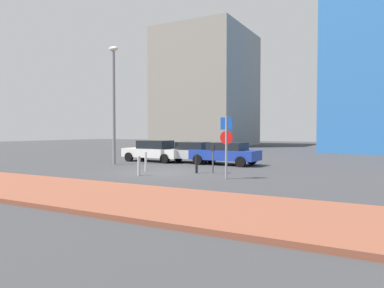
% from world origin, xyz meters
% --- Properties ---
extents(ground_plane, '(120.00, 120.00, 0.00)m').
position_xyz_m(ground_plane, '(0.00, 0.00, 0.00)').
color(ground_plane, '#38383A').
extents(sidewalk_brick, '(40.00, 4.22, 0.14)m').
position_xyz_m(sidewalk_brick, '(0.00, -6.74, 0.07)').
color(sidewalk_brick, brown).
rests_on(sidewalk_brick, ground).
extents(parked_car_white, '(4.56, 2.01, 1.49)m').
position_xyz_m(parked_car_white, '(-4.07, 5.23, 0.77)').
color(parked_car_white, white).
rests_on(parked_car_white, ground).
extents(parked_car_silver, '(4.05, 2.23, 1.41)m').
position_xyz_m(parked_car_silver, '(-1.42, 5.69, 0.74)').
color(parked_car_silver, '#B7BABF').
rests_on(parked_car_silver, ground).
extents(parked_car_blue, '(4.38, 2.17, 1.42)m').
position_xyz_m(parked_car_blue, '(1.28, 5.43, 0.76)').
color(parked_car_blue, '#1E389E').
rests_on(parked_car_blue, ground).
extents(parking_sign_post, '(0.60, 0.10, 2.78)m').
position_xyz_m(parking_sign_post, '(3.95, -0.70, 1.75)').
color(parking_sign_post, gray).
rests_on(parking_sign_post, ground).
extents(parking_meter, '(0.18, 0.14, 1.44)m').
position_xyz_m(parking_meter, '(2.53, 0.91, 0.93)').
color(parking_meter, '#4C4C51').
rests_on(parking_meter, ground).
extents(street_lamp, '(0.70, 0.36, 7.54)m').
position_xyz_m(street_lamp, '(-5.12, 2.27, 4.40)').
color(street_lamp, gray).
rests_on(street_lamp, ground).
extents(traffic_bollard_near, '(0.14, 0.14, 0.94)m').
position_xyz_m(traffic_bollard_near, '(-0.22, -1.59, 0.47)').
color(traffic_bollard_near, '#B7B7BC').
rests_on(traffic_bollard_near, ground).
extents(traffic_bollard_mid, '(0.13, 0.13, 0.97)m').
position_xyz_m(traffic_bollard_mid, '(1.76, 0.59, 0.48)').
color(traffic_bollard_mid, black).
rests_on(traffic_bollard_mid, ground).
extents(traffic_bollard_far, '(0.12, 0.12, 1.03)m').
position_xyz_m(traffic_bollard_far, '(-1.02, 0.06, 0.52)').
color(traffic_bollard_far, '#B7B7BC').
rests_on(traffic_bollard_far, ground).
extents(building_under_construction, '(12.29, 13.97, 17.17)m').
position_xyz_m(building_under_construction, '(-13.82, 33.58, 8.58)').
color(building_under_construction, gray).
rests_on(building_under_construction, ground).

